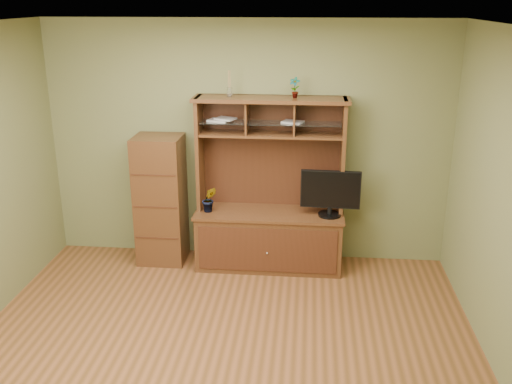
# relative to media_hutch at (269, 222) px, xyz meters

# --- Properties ---
(room) EXTENTS (4.54, 4.04, 2.74)m
(room) POSITION_rel_media_hutch_xyz_m (-0.28, -1.73, 0.83)
(room) COLOR brown
(room) RESTS_ON ground
(media_hutch) EXTENTS (1.66, 0.61, 1.90)m
(media_hutch) POSITION_rel_media_hutch_xyz_m (0.00, 0.00, 0.00)
(media_hutch) COLOR #492515
(media_hutch) RESTS_ON room
(monitor) EXTENTS (0.64, 0.25, 0.51)m
(monitor) POSITION_rel_media_hutch_xyz_m (0.66, -0.08, 0.40)
(monitor) COLOR black
(monitor) RESTS_ON media_hutch
(orchid_plant) EXTENTS (0.18, 0.15, 0.29)m
(orchid_plant) POSITION_rel_media_hutch_xyz_m (-0.66, -0.08, 0.27)
(orchid_plant) COLOR #2C5E20
(orchid_plant) RESTS_ON media_hutch
(top_plant) EXTENTS (0.13, 0.11, 0.22)m
(top_plant) POSITION_rel_media_hutch_xyz_m (0.25, 0.08, 1.49)
(top_plant) COLOR #3B6D26
(top_plant) RESTS_ON media_hutch
(reed_diffuser) EXTENTS (0.06, 0.06, 0.28)m
(reed_diffuser) POSITION_rel_media_hutch_xyz_m (-0.44, 0.08, 1.49)
(reed_diffuser) COLOR silver
(reed_diffuser) RESTS_ON media_hutch
(magazines) EXTENTS (1.05, 0.23, 0.04)m
(magazines) POSITION_rel_media_hutch_xyz_m (-0.28, 0.08, 1.13)
(magazines) COLOR #B4B5B9
(magazines) RESTS_ON media_hutch
(side_cabinet) EXTENTS (0.52, 0.48, 1.46)m
(side_cabinet) POSITION_rel_media_hutch_xyz_m (-1.23, 0.02, 0.21)
(side_cabinet) COLOR #492515
(side_cabinet) RESTS_ON room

